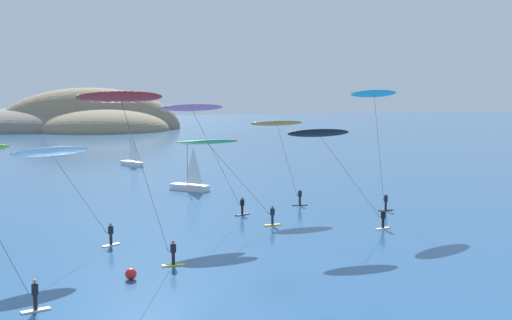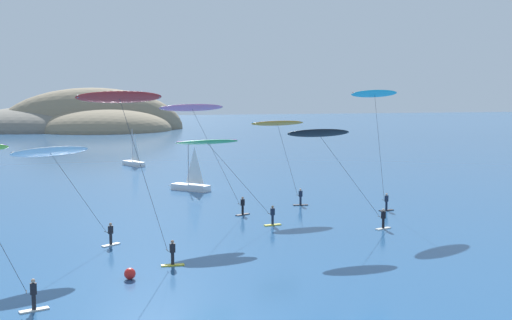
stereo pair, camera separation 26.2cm
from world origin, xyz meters
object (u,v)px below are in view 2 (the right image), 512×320
object	(u,v)px
sailboat_far	(133,162)
marker_buoy	(130,274)
kitesurfer_black	(324,141)
kitesurfer_pink	(196,117)
kitesurfer_green	(213,148)
kitesurfer_orange	(279,129)
kitesurfer_cyan	(375,101)
kitesurfer_red	(124,110)
kitesurfer_white	(55,158)
sailboat_near	(189,185)

from	to	relation	value
sailboat_far	marker_buoy	distance (m)	62.19
kitesurfer_black	kitesurfer_pink	world-z (taller)	kitesurfer_pink
kitesurfer_green	kitesurfer_black	world-z (taller)	kitesurfer_black
kitesurfer_green	kitesurfer_pink	bearing A→B (deg)	95.59
kitesurfer_orange	sailboat_far	bearing A→B (deg)	104.56
kitesurfer_cyan	marker_buoy	world-z (taller)	kitesurfer_cyan
kitesurfer_red	kitesurfer_cyan	world-z (taller)	kitesurfer_cyan
kitesurfer_black	kitesurfer_pink	size ratio (longest dim) A/B	0.90
kitesurfer_black	kitesurfer_orange	distance (m)	12.47
kitesurfer_white	kitesurfer_red	bearing A→B (deg)	-51.60
kitesurfer_black	kitesurfer_cyan	bearing A→B (deg)	41.41
kitesurfer_cyan	kitesurfer_orange	xyz separation A→B (m)	(-7.56, 5.54, -2.74)
kitesurfer_cyan	marker_buoy	xyz separation A→B (m)	(-23.99, -15.57, -10.17)
sailboat_far	kitesurfer_green	distance (m)	50.29
kitesurfer_black	kitesurfer_orange	size ratio (longest dim) A/B	1.08
kitesurfer_red	kitesurfer_pink	world-z (taller)	kitesurfer_red
kitesurfer_orange	kitesurfer_white	bearing A→B (deg)	-146.56
kitesurfer_cyan	kitesurfer_black	size ratio (longest dim) A/B	1.24
kitesurfer_green	kitesurfer_cyan	xyz separation A→B (m)	(16.19, 3.53, 3.71)
kitesurfer_pink	kitesurfer_orange	world-z (taller)	kitesurfer_pink
kitesurfer_green	marker_buoy	distance (m)	15.73
kitesurfer_pink	kitesurfer_green	bearing A→B (deg)	-84.41
kitesurfer_black	sailboat_far	bearing A→B (deg)	100.95
sailboat_far	kitesurfer_white	bearing A→B (deg)	-100.54
kitesurfer_pink	sailboat_near	bearing A→B (deg)	82.40
kitesurfer_green	kitesurfer_red	xyz separation A→B (m)	(-7.79, -10.10, 3.40)
kitesurfer_green	kitesurfer_pink	size ratio (longest dim) A/B	0.90
kitesurfer_black	kitesurfer_white	distance (m)	20.50
kitesurfer_red	kitesurfer_pink	xyz separation A→B (m)	(7.35, 14.63, -1.00)
marker_buoy	kitesurfer_orange	bearing A→B (deg)	52.11
kitesurfer_white	marker_buoy	xyz separation A→B (m)	(4.32, -7.40, -6.48)
kitesurfer_black	kitesurfer_pink	bearing A→B (deg)	137.87
sailboat_far	kitesurfer_pink	size ratio (longest dim) A/B	0.56
kitesurfer_green	kitesurfer_pink	distance (m)	5.15
kitesurfer_cyan	kitesurfer_orange	world-z (taller)	kitesurfer_cyan
sailboat_near	kitesurfer_orange	distance (m)	16.58
kitesurfer_red	kitesurfer_pink	distance (m)	16.40
kitesurfer_red	kitesurfer_cyan	size ratio (longest dim) A/B	0.99
kitesurfer_white	kitesurfer_orange	bearing A→B (deg)	33.44
kitesurfer_green	marker_buoy	bearing A→B (deg)	-122.91
kitesurfer_red	marker_buoy	distance (m)	10.06
kitesurfer_orange	marker_buoy	xyz separation A→B (m)	(-16.42, -21.10, -7.43)
sailboat_near	kitesurfer_red	world-z (taller)	kitesurfer_red
sailboat_near	kitesurfer_red	xyz separation A→B (m)	(-9.74, -32.54, 9.58)
kitesurfer_orange	marker_buoy	size ratio (longest dim) A/B	12.40
kitesurfer_black	marker_buoy	distance (m)	19.63
kitesurfer_orange	marker_buoy	world-z (taller)	kitesurfer_orange
sailboat_far	kitesurfer_red	bearing A→B (deg)	-95.54
kitesurfer_black	marker_buoy	bearing A→B (deg)	-151.83
sailboat_far	kitesurfer_orange	distance (m)	42.77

